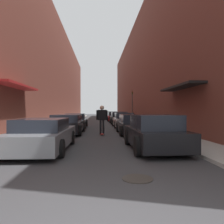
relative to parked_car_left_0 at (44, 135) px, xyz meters
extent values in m
plane|color=#38383A|center=(2.24, 16.69, -0.60)|extent=(126.27, 126.27, 0.00)
cube|color=#A3A099|center=(-1.87, 22.43, -0.54)|extent=(1.80, 57.39, 0.12)
cube|color=#A3A099|center=(6.36, 22.43, -0.54)|extent=(1.80, 57.39, 0.12)
cube|color=brown|center=(-4.77, 22.43, 5.98)|extent=(4.00, 57.39, 13.16)
cube|color=maroon|center=(-2.37, 3.78, 2.30)|extent=(1.00, 4.80, 0.12)
cube|color=brown|center=(9.26, 22.43, 6.43)|extent=(4.00, 57.39, 14.06)
cube|color=black|center=(6.86, 3.78, 2.30)|extent=(1.00, 4.80, 0.12)
cube|color=gray|center=(0.00, 0.05, -0.12)|extent=(1.92, 4.70, 0.63)
cube|color=#232833|center=(0.00, -0.18, 0.42)|extent=(1.67, 2.46, 0.44)
cylinder|color=black|center=(-0.91, 1.50, -0.29)|extent=(0.18, 0.62, 0.62)
cylinder|color=black|center=(0.91, 1.50, -0.29)|extent=(0.18, 0.62, 0.62)
cylinder|color=black|center=(-0.91, -1.39, -0.29)|extent=(0.18, 0.62, 0.62)
cylinder|color=black|center=(0.91, -1.39, -0.29)|extent=(0.18, 0.62, 0.62)
cube|color=black|center=(0.08, 5.98, -0.10)|extent=(2.03, 4.80, 0.63)
cube|color=#232833|center=(0.08, 5.75, 0.44)|extent=(1.73, 2.51, 0.46)
cylinder|color=black|center=(-0.84, 7.45, -0.26)|extent=(0.18, 0.68, 0.68)
cylinder|color=black|center=(1.01, 7.45, -0.26)|extent=(0.18, 0.68, 0.68)
cylinder|color=black|center=(-0.84, 4.51, -0.26)|extent=(0.18, 0.68, 0.68)
cylinder|color=black|center=(1.01, 4.51, -0.26)|extent=(0.18, 0.68, 0.68)
cube|color=#232326|center=(0.06, 11.27, -0.16)|extent=(1.95, 4.61, 0.55)
cube|color=#232833|center=(0.06, 11.05, 0.39)|extent=(1.67, 2.41, 0.54)
cylinder|color=black|center=(-0.83, 12.69, -0.30)|extent=(0.18, 0.60, 0.60)
cylinder|color=black|center=(0.96, 12.69, -0.30)|extent=(0.18, 0.60, 0.60)
cylinder|color=black|center=(-0.83, 9.86, -0.30)|extent=(0.18, 0.60, 0.60)
cylinder|color=black|center=(0.96, 9.86, -0.30)|extent=(0.18, 0.60, 0.60)
cube|color=black|center=(4.30, -0.06, -0.09)|extent=(1.88, 4.25, 0.65)
cube|color=#232833|center=(4.30, -0.27, 0.51)|extent=(1.62, 2.22, 0.54)
cylinder|color=black|center=(3.43, 1.25, -0.25)|extent=(0.18, 0.70, 0.70)
cylinder|color=black|center=(5.18, 1.25, -0.25)|extent=(0.18, 0.70, 0.70)
cylinder|color=black|center=(3.43, -1.36, -0.25)|extent=(0.18, 0.70, 0.70)
cylinder|color=black|center=(5.18, -1.36, -0.25)|extent=(0.18, 0.70, 0.70)
cube|color=black|center=(4.40, 5.67, -0.14)|extent=(1.94, 4.35, 0.59)
cube|color=#232833|center=(4.40, 5.46, 0.42)|extent=(1.68, 2.27, 0.51)
cylinder|color=black|center=(3.48, 7.01, -0.29)|extent=(0.18, 0.62, 0.62)
cylinder|color=black|center=(5.32, 7.01, -0.29)|extent=(0.18, 0.62, 0.62)
cylinder|color=black|center=(3.48, 4.33, -0.29)|extent=(0.18, 0.62, 0.62)
cylinder|color=black|center=(5.32, 4.33, -0.29)|extent=(0.18, 0.62, 0.62)
cube|color=silver|center=(4.41, 11.23, -0.10)|extent=(1.78, 4.43, 0.66)
cube|color=#232833|center=(4.41, 11.01, 0.47)|extent=(1.56, 2.31, 0.49)
cylinder|color=black|center=(3.55, 12.60, -0.29)|extent=(0.18, 0.63, 0.63)
cylinder|color=black|center=(5.26, 12.60, -0.29)|extent=(0.18, 0.63, 0.63)
cylinder|color=black|center=(3.55, 9.86, -0.29)|extent=(0.18, 0.63, 0.63)
cylinder|color=black|center=(5.26, 9.86, -0.29)|extent=(0.18, 0.63, 0.63)
cube|color=#232326|center=(4.48, 16.69, -0.07)|extent=(1.93, 4.55, 0.69)
cube|color=#232833|center=(4.48, 16.46, 0.53)|extent=(1.69, 2.37, 0.50)
cylinder|color=black|center=(3.54, 18.10, -0.25)|extent=(0.18, 0.70, 0.70)
cylinder|color=black|center=(5.42, 18.10, -0.25)|extent=(0.18, 0.70, 0.70)
cylinder|color=black|center=(3.54, 15.28, -0.25)|extent=(0.18, 0.70, 0.70)
cylinder|color=black|center=(5.42, 15.28, -0.25)|extent=(0.18, 0.70, 0.70)
cube|color=maroon|center=(4.36, 22.32, -0.12)|extent=(1.99, 4.55, 0.62)
cube|color=#232833|center=(4.36, 22.09, 0.44)|extent=(1.73, 2.37, 0.50)
cylinder|color=black|center=(3.41, 23.72, -0.29)|extent=(0.18, 0.63, 0.63)
cylinder|color=black|center=(5.32, 23.72, -0.29)|extent=(0.18, 0.63, 0.63)
cylinder|color=black|center=(3.41, 20.91, -0.29)|extent=(0.18, 0.63, 0.63)
cylinder|color=black|center=(5.32, 20.91, -0.29)|extent=(0.18, 0.63, 0.63)
cube|color=#232326|center=(4.41, 28.14, -0.10)|extent=(1.96, 4.47, 0.61)
cube|color=#232833|center=(4.41, 27.92, 0.47)|extent=(1.69, 2.34, 0.54)
cylinder|color=black|center=(3.50, 29.51, -0.25)|extent=(0.18, 0.71, 0.71)
cylinder|color=black|center=(5.31, 29.51, -0.25)|extent=(0.18, 0.71, 0.71)
cylinder|color=black|center=(3.50, 26.77, -0.25)|extent=(0.18, 0.71, 0.71)
cylinder|color=black|center=(5.31, 26.77, -0.25)|extent=(0.18, 0.71, 0.71)
cube|color=#B2231E|center=(2.34, 5.24, -0.54)|extent=(0.20, 0.78, 0.02)
cylinder|color=beige|center=(2.26, 5.49, -0.58)|extent=(0.03, 0.06, 0.06)
cylinder|color=beige|center=(2.41, 5.49, -0.58)|extent=(0.03, 0.06, 0.06)
cylinder|color=beige|center=(2.26, 4.99, -0.58)|extent=(0.03, 0.06, 0.06)
cylinder|color=beige|center=(2.41, 4.99, -0.58)|extent=(0.03, 0.06, 0.06)
cylinder|color=black|center=(2.25, 5.24, -0.10)|extent=(0.13, 0.13, 0.86)
cylinder|color=black|center=(2.43, 5.24, -0.10)|extent=(0.13, 0.13, 0.86)
cube|color=black|center=(2.34, 5.24, 0.65)|extent=(0.51, 0.23, 0.66)
sphere|color=beige|center=(2.34, 5.24, 1.12)|extent=(0.27, 0.27, 0.27)
cylinder|color=black|center=(2.03, 5.24, 0.65)|extent=(0.10, 0.10, 0.62)
cylinder|color=black|center=(2.64, 5.24, 0.65)|extent=(0.10, 0.10, 0.62)
cylinder|color=#332D28|center=(3.01, -3.69, -0.59)|extent=(0.70, 0.70, 0.02)
cylinder|color=#2D2D2D|center=(6.46, 19.39, 1.47)|extent=(0.10, 0.10, 3.91)
cube|color=#332D0F|center=(6.46, 19.39, 3.20)|extent=(0.16, 0.16, 0.45)
sphere|color=red|center=(6.46, 19.30, 3.32)|extent=(0.11, 0.11, 0.11)
camera|label=1|loc=(2.13, -8.58, 0.96)|focal=35.00mm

